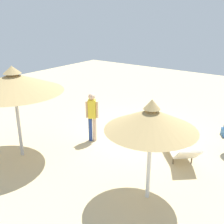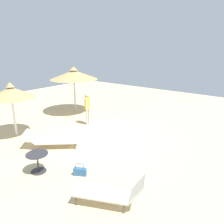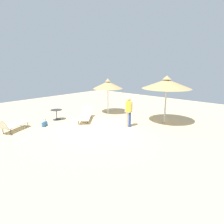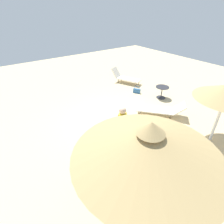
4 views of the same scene
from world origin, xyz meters
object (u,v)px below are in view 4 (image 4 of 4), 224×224
at_px(lounge_chair_front, 161,109).
at_px(side_table_round, 162,90).
at_px(person_standing_back, 122,126).
at_px(lounge_chair_near_right, 125,77).
at_px(parasol_umbrella_far_left, 149,144).
at_px(handbag, 137,91).

relative_size(lounge_chair_front, side_table_round, 2.87).
height_order(lounge_chair_front, person_standing_back, person_standing_back).
bearing_deg(side_table_round, lounge_chair_near_right, 94.99).
xyz_separation_m(person_standing_back, side_table_round, (4.27, 1.86, -0.53)).
bearing_deg(lounge_chair_near_right, lounge_chair_front, -106.01).
bearing_deg(parasol_umbrella_far_left, person_standing_back, 61.99).
xyz_separation_m(lounge_chair_front, person_standing_back, (-2.86, -0.68, 0.66)).
bearing_deg(handbag, person_standing_back, -139.24).
distance_m(handbag, side_table_round, 1.45).
bearing_deg(handbag, lounge_chair_near_right, 75.38).
bearing_deg(lounge_chair_front, side_table_round, 39.72).
distance_m(lounge_chair_near_right, side_table_round, 2.88).
distance_m(lounge_chair_front, handbag, 2.53).
relative_size(person_standing_back, side_table_round, 2.41).
xyz_separation_m(parasol_umbrella_far_left, lounge_chair_front, (3.98, 2.79, -2.01)).
xyz_separation_m(lounge_chair_near_right, person_standing_back, (-4.02, -4.73, 0.60)).
height_order(person_standing_back, side_table_round, person_standing_back).
relative_size(lounge_chair_front, person_standing_back, 1.19).
distance_m(lounge_chair_near_right, person_standing_back, 6.23).
height_order(lounge_chair_front, side_table_round, lounge_chair_front).
height_order(parasol_umbrella_far_left, lounge_chair_near_right, parasol_umbrella_far_left).
bearing_deg(person_standing_back, side_table_round, 23.48).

